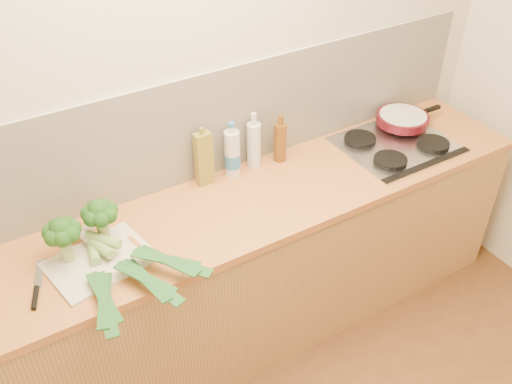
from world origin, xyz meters
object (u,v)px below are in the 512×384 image
chefs_knife (36,292)px  chopping_board (100,261)px  skillet (403,118)px  gas_hob (397,144)px

chefs_knife → chopping_board: bearing=27.9°
chopping_board → skillet: bearing=-5.3°
chefs_knife → skillet: bearing=25.5°
gas_hob → chopping_board: (-1.65, -0.04, -0.01)m
chopping_board → chefs_knife: size_ratio=1.46×
chopping_board → skillet: size_ratio=0.95×
chopping_board → chefs_knife: (-0.27, -0.04, 0.00)m
skillet → chopping_board: bearing=-174.1°
gas_hob → skillet: (0.15, 0.13, 0.05)m
chopping_board → skillet: 1.81m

